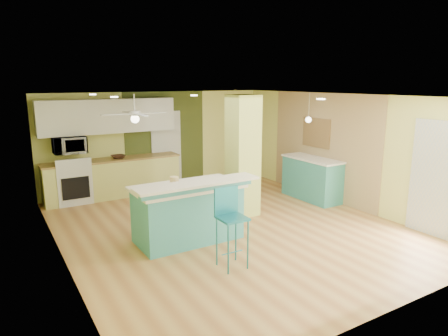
{
  "coord_description": "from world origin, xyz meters",
  "views": [
    {
      "loc": [
        -3.85,
        -6.23,
        2.77
      ],
      "look_at": [
        0.14,
        0.4,
        1.08
      ],
      "focal_mm": 32.0,
      "sensor_mm": 36.0,
      "label": 1
    }
  ],
  "objects_px": {
    "bar_stool": "(230,214)",
    "fruit_bowl": "(118,157)",
    "peninsula": "(188,211)",
    "side_counter": "(312,178)",
    "canister": "(174,182)"
  },
  "relations": [
    {
      "from": "bar_stool",
      "to": "fruit_bowl",
      "type": "distance_m",
      "value": 4.58
    },
    {
      "from": "peninsula",
      "to": "bar_stool",
      "type": "bearing_deg",
      "value": -85.77
    },
    {
      "from": "side_counter",
      "to": "canister",
      "type": "relative_size",
      "value": 8.8
    },
    {
      "from": "bar_stool",
      "to": "side_counter",
      "type": "relative_size",
      "value": 0.79
    },
    {
      "from": "bar_stool",
      "to": "fruit_bowl",
      "type": "height_order",
      "value": "bar_stool"
    },
    {
      "from": "peninsula",
      "to": "bar_stool",
      "type": "relative_size",
      "value": 1.76
    },
    {
      "from": "fruit_bowl",
      "to": "canister",
      "type": "distance_m",
      "value": 3.29
    },
    {
      "from": "peninsula",
      "to": "side_counter",
      "type": "xyz_separation_m",
      "value": [
        3.65,
        0.78,
        -0.03
      ]
    },
    {
      "from": "side_counter",
      "to": "fruit_bowl",
      "type": "bearing_deg",
      "value": 146.41
    },
    {
      "from": "peninsula",
      "to": "fruit_bowl",
      "type": "bearing_deg",
      "value": 93.37
    },
    {
      "from": "peninsula",
      "to": "side_counter",
      "type": "distance_m",
      "value": 3.73
    },
    {
      "from": "peninsula",
      "to": "fruit_bowl",
      "type": "relative_size",
      "value": 6.47
    },
    {
      "from": "peninsula",
      "to": "fruit_bowl",
      "type": "height_order",
      "value": "peninsula"
    },
    {
      "from": "canister",
      "to": "fruit_bowl",
      "type": "bearing_deg",
      "value": 90.05
    },
    {
      "from": "fruit_bowl",
      "to": "side_counter",
      "type": "bearing_deg",
      "value": -33.59
    }
  ]
}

